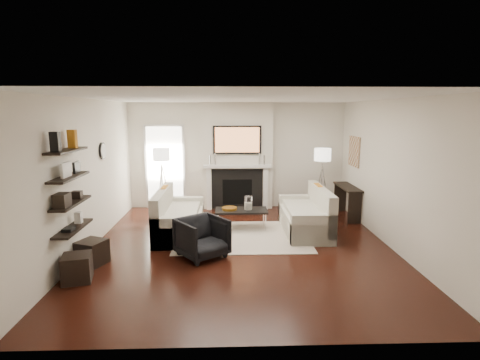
{
  "coord_description": "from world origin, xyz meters",
  "views": [
    {
      "loc": [
        -0.24,
        -6.6,
        2.47
      ],
      "look_at": [
        0.0,
        0.6,
        1.15
      ],
      "focal_mm": 28.0,
      "sensor_mm": 36.0,
      "label": 1
    }
  ],
  "objects_px": {
    "loveseat_right_base": "(304,222)",
    "lamp_right_shade": "(323,155)",
    "armchair": "(202,236)",
    "ottoman_near": "(92,252)",
    "lamp_left_shade": "(161,154)",
    "coffee_table": "(241,210)",
    "loveseat_left_base": "(180,225)"
  },
  "relations": [
    {
      "from": "loveseat_right_base",
      "to": "lamp_right_shade",
      "type": "bearing_deg",
      "value": 64.41
    },
    {
      "from": "armchair",
      "to": "ottoman_near",
      "type": "height_order",
      "value": "armchair"
    },
    {
      "from": "armchair",
      "to": "lamp_right_shade",
      "type": "distance_m",
      "value": 4.03
    },
    {
      "from": "lamp_left_shade",
      "to": "lamp_right_shade",
      "type": "distance_m",
      "value": 3.9
    },
    {
      "from": "coffee_table",
      "to": "armchair",
      "type": "distance_m",
      "value": 1.71
    },
    {
      "from": "lamp_left_shade",
      "to": "armchair",
      "type": "bearing_deg",
      "value": -68.36
    },
    {
      "from": "loveseat_left_base",
      "to": "loveseat_right_base",
      "type": "bearing_deg",
      "value": 2.52
    },
    {
      "from": "coffee_table",
      "to": "armchair",
      "type": "bearing_deg",
      "value": -115.14
    },
    {
      "from": "loveseat_left_base",
      "to": "coffee_table",
      "type": "distance_m",
      "value": 1.32
    },
    {
      "from": "loveseat_left_base",
      "to": "armchair",
      "type": "relative_size",
      "value": 2.39
    },
    {
      "from": "loveseat_left_base",
      "to": "lamp_right_shade",
      "type": "height_order",
      "value": "lamp_right_shade"
    },
    {
      "from": "loveseat_left_base",
      "to": "ottoman_near",
      "type": "xyz_separation_m",
      "value": [
        -1.25,
        -1.45,
        -0.01
      ]
    },
    {
      "from": "ottoman_near",
      "to": "loveseat_right_base",
      "type": "bearing_deg",
      "value": 22.19
    },
    {
      "from": "loveseat_left_base",
      "to": "loveseat_right_base",
      "type": "height_order",
      "value": "same"
    },
    {
      "from": "armchair",
      "to": "loveseat_left_base",
      "type": "bearing_deg",
      "value": 76.96
    },
    {
      "from": "ottoman_near",
      "to": "lamp_right_shade",
      "type": "bearing_deg",
      "value": 33.72
    },
    {
      "from": "armchair",
      "to": "lamp_left_shade",
      "type": "height_order",
      "value": "lamp_left_shade"
    },
    {
      "from": "loveseat_left_base",
      "to": "loveseat_right_base",
      "type": "distance_m",
      "value": 2.57
    },
    {
      "from": "coffee_table",
      "to": "ottoman_near",
      "type": "distance_m",
      "value": 3.1
    },
    {
      "from": "lamp_left_shade",
      "to": "coffee_table",
      "type": "bearing_deg",
      "value": -36.26
    },
    {
      "from": "armchair",
      "to": "lamp_left_shade",
      "type": "xyz_separation_m",
      "value": [
        -1.17,
        2.94,
        1.07
      ]
    },
    {
      "from": "loveseat_left_base",
      "to": "coffee_table",
      "type": "xyz_separation_m",
      "value": [
        1.26,
        0.36,
        0.19
      ]
    },
    {
      "from": "loveseat_left_base",
      "to": "armchair",
      "type": "height_order",
      "value": "armchair"
    },
    {
      "from": "armchair",
      "to": "lamp_left_shade",
      "type": "distance_m",
      "value": 3.34
    },
    {
      "from": "lamp_right_shade",
      "to": "coffee_table",
      "type": "bearing_deg",
      "value": -148.94
    },
    {
      "from": "coffee_table",
      "to": "lamp_right_shade",
      "type": "distance_m",
      "value": 2.57
    },
    {
      "from": "ottoman_near",
      "to": "loveseat_left_base",
      "type": "bearing_deg",
      "value": 49.1
    },
    {
      "from": "armchair",
      "to": "lamp_left_shade",
      "type": "relative_size",
      "value": 1.88
    },
    {
      "from": "loveseat_right_base",
      "to": "coffee_table",
      "type": "xyz_separation_m",
      "value": [
        -1.31,
        0.25,
        0.19
      ]
    },
    {
      "from": "lamp_right_shade",
      "to": "lamp_left_shade",
      "type": "bearing_deg",
      "value": 177.37
    },
    {
      "from": "coffee_table",
      "to": "armchair",
      "type": "height_order",
      "value": "armchair"
    },
    {
      "from": "loveseat_right_base",
      "to": "lamp_right_shade",
      "type": "xyz_separation_m",
      "value": [
        0.7,
        1.46,
        1.24
      ]
    }
  ]
}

